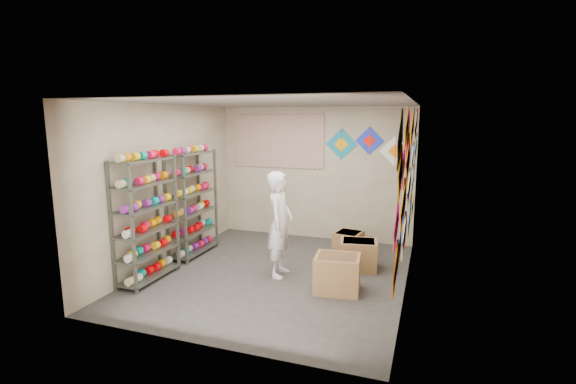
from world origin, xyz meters
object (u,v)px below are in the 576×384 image
at_px(shelf_rack_back, 193,204).
at_px(carton_c, 348,243).
at_px(shopkeeper, 280,224).
at_px(carton_a, 337,274).
at_px(carton_b, 358,255).
at_px(shelf_rack_front, 146,220).

distance_m(shelf_rack_back, carton_c, 2.93).
distance_m(shelf_rack_back, shopkeeper, 1.91).
height_order(carton_a, carton_b, carton_a).
bearing_deg(carton_c, shopkeeper, -111.60).
height_order(carton_a, carton_c, carton_a).
bearing_deg(shelf_rack_front, shelf_rack_back, 90.00).
xyz_separation_m(shelf_rack_back, shopkeeper, (1.85, -0.45, -0.12)).
xyz_separation_m(shelf_rack_front, shelf_rack_back, (0.00, 1.30, 0.00)).
distance_m(shelf_rack_front, shelf_rack_back, 1.30).
bearing_deg(shelf_rack_back, carton_c, 18.14).
bearing_deg(carton_b, shelf_rack_front, -162.31).
relative_size(shelf_rack_back, carton_c, 3.84).
relative_size(shopkeeper, carton_b, 2.80).
height_order(shopkeeper, carton_b, shopkeeper).
height_order(shelf_rack_front, carton_c, shelf_rack_front).
relative_size(shelf_rack_front, carton_b, 3.19).
bearing_deg(carton_b, shopkeeper, -158.44).
relative_size(shelf_rack_front, shelf_rack_back, 1.00).
distance_m(shopkeeper, carton_b, 1.45).
distance_m(shelf_rack_front, shopkeeper, 2.04).
bearing_deg(shelf_rack_back, shopkeeper, -13.77).
relative_size(shelf_rack_back, shopkeeper, 1.14).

